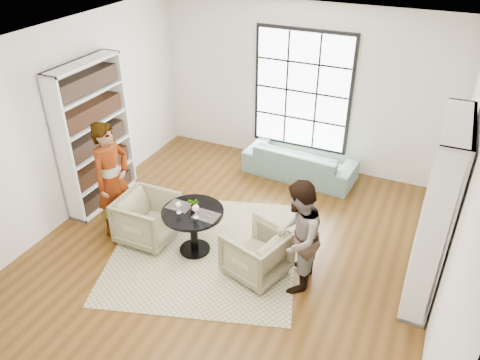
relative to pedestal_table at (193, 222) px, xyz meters
The scene contains 16 objects.
ground 0.76m from the pedestal_table, 26.32° to the left, with size 6.00×6.00×0.00m, color #5B3915.
room_shell 1.20m from the pedestal_table, 57.66° to the left, with size 6.00×6.01×6.00m.
rug 0.52m from the pedestal_table, 25.52° to the left, with size 2.63×2.63×0.01m, color tan.
pedestal_table is the anchor object (origin of this frame).
sofa 2.80m from the pedestal_table, 75.35° to the left, with size 2.02×0.79×0.59m, color slate.
armchair_left 0.78m from the pedestal_table, behind, with size 0.78×0.80×0.73m, color tan.
armchair_right 1.01m from the pedestal_table, ahead, with size 0.74×0.76×0.70m, color tan.
person_left 1.37m from the pedestal_table, behind, with size 0.66×0.43×1.81m, color gray.
person_right 1.57m from the pedestal_table, ahead, with size 0.76×0.60×1.57m, color gray.
placemat_left 0.30m from the pedestal_table, behind, with size 0.34×0.26×0.01m, color black.
placemat_right 0.30m from the pedestal_table, ahead, with size 0.34×0.26×0.01m, color black.
cutlery_left 0.30m from the pedestal_table, behind, with size 0.14×0.22×0.01m, color silver, non-canonical shape.
cutlery_right 0.31m from the pedestal_table, ahead, with size 0.14×0.22×0.01m, color silver, non-canonical shape.
wine_glass_left 0.37m from the pedestal_table, 143.22° to the right, with size 0.08×0.08×0.18m.
wine_glass_right 0.38m from the pedestal_table, 43.01° to the right, with size 0.09×0.09×0.21m.
flower_centerpiece 0.29m from the pedestal_table, 79.28° to the left, with size 0.17×0.15×0.19m, color gray.
Camera 1 is at (2.32, -4.84, 4.44)m, focal length 35.00 mm.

